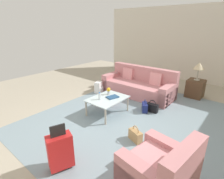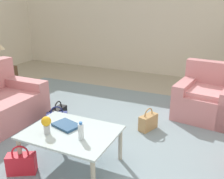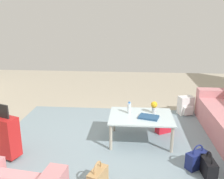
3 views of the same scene
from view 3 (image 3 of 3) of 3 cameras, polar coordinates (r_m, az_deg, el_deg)
ground_plane at (r=3.95m, az=0.64°, el=-14.76°), size 12.00×12.00×0.00m
area_rug at (r=3.79m, az=9.88°, el=-16.45°), size 5.20×4.40×0.01m
coffee_table at (r=4.21m, az=6.63°, el=-6.65°), size 1.05×0.79×0.46m
water_bottle at (r=4.24m, az=3.95°, el=-4.24°), size 0.06×0.06×0.20m
coffee_table_book at (r=4.11m, az=8.37°, el=-6.24°), size 0.36×0.30×0.03m
flower_vase at (r=4.30m, az=9.59°, el=-3.76°), size 0.11×0.11×0.21m
suitcase_red at (r=4.04m, az=-23.22°, el=-9.72°), size 0.45×0.35×0.85m
handbag_navy at (r=3.79m, az=18.84°, el=-14.90°), size 0.34×0.30×0.36m
handbag_red at (r=4.69m, az=11.92°, el=-8.08°), size 0.35×0.28×0.36m
handbag_black at (r=3.67m, az=21.17°, el=-16.27°), size 0.16×0.33×0.36m
handbag_tan at (r=3.26m, az=-3.27°, el=-19.54°), size 0.24×0.35×0.36m
backpack_white at (r=5.61m, az=16.51°, el=-3.61°), size 0.35×0.32×0.40m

